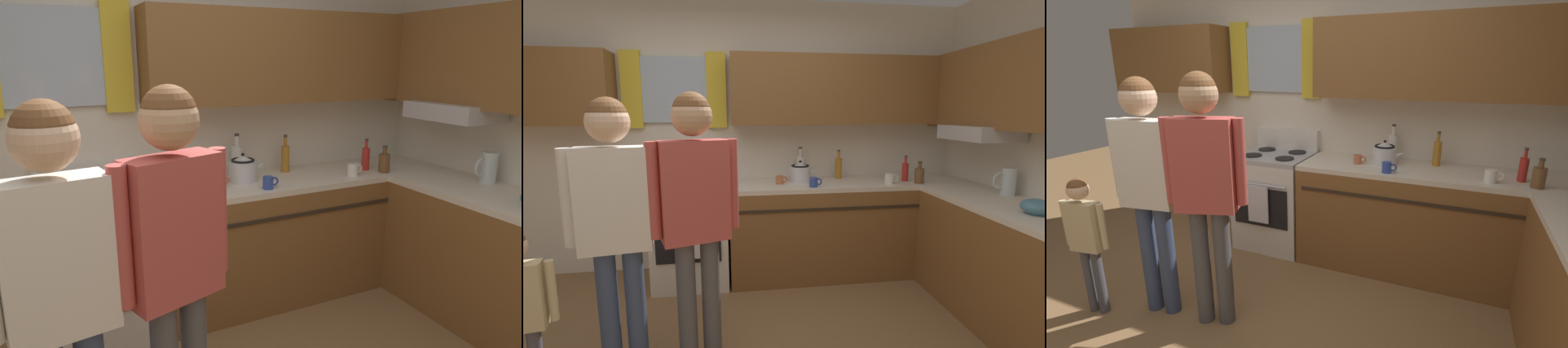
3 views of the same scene
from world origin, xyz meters
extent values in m
cube|color=silver|center=(0.00, 1.90, 1.30)|extent=(4.60, 0.10, 2.60)
cube|color=silver|center=(-0.50, 1.83, 1.76)|extent=(0.59, 0.03, 0.60)
cube|color=yellow|center=(-0.88, 1.82, 1.76)|extent=(0.18, 0.04, 0.70)
cube|color=yellow|center=(-0.11, 1.82, 1.76)|extent=(0.18, 0.04, 0.70)
cube|color=brown|center=(-1.66, 1.69, 1.76)|extent=(1.29, 0.32, 0.64)
cube|color=brown|center=(1.16, 1.69, 1.76)|extent=(2.28, 0.32, 0.64)
cube|color=brown|center=(2.14, 0.95, 1.75)|extent=(0.32, 1.49, 0.67)
cube|color=#B7B7BC|center=(2.08, 1.05, 1.38)|extent=(0.40, 0.60, 0.12)
cube|color=brown|center=(1.14, 1.54, 0.43)|extent=(2.31, 0.62, 0.86)
cube|color=beige|center=(1.14, 1.54, 0.88)|extent=(2.31, 0.62, 0.04)
cube|color=brown|center=(1.99, 0.43, 0.43)|extent=(0.62, 1.60, 0.86)
cube|color=beige|center=(1.99, 0.43, 0.88)|extent=(0.62, 1.60, 0.04)
cube|color=#2D2319|center=(1.14, 1.23, 0.72)|extent=(2.19, 0.01, 0.02)
cube|color=silver|center=(-0.36, 1.54, 0.43)|extent=(0.66, 0.62, 0.86)
cube|color=black|center=(-0.36, 1.23, 0.48)|extent=(0.54, 0.01, 0.36)
cylinder|color=#ADADB2|center=(-0.36, 1.20, 0.70)|extent=(0.54, 0.02, 0.02)
cube|color=#ADADB2|center=(-0.36, 1.54, 0.88)|extent=(0.66, 0.62, 0.04)
cube|color=silver|center=(-0.36, 1.81, 1.00)|extent=(0.66, 0.08, 0.20)
cylinder|color=black|center=(-0.53, 1.40, 0.91)|extent=(0.17, 0.17, 0.01)
cylinder|color=black|center=(-0.20, 1.40, 0.91)|extent=(0.17, 0.17, 0.01)
cylinder|color=black|center=(-0.53, 1.68, 0.91)|extent=(0.17, 0.17, 0.01)
cylinder|color=black|center=(-0.20, 1.68, 0.91)|extent=(0.17, 0.17, 0.01)
cube|color=silver|center=(-0.36, 1.19, 0.52)|extent=(0.20, 0.02, 0.34)
cylinder|color=red|center=(1.65, 1.48, 0.99)|extent=(0.06, 0.06, 0.17)
cylinder|color=red|center=(1.65, 1.48, 1.10)|extent=(0.02, 0.02, 0.06)
cylinder|color=#3F382D|center=(1.65, 1.48, 1.14)|extent=(0.03, 0.03, 0.02)
cylinder|color=#B27223|center=(1.06, 1.70, 1.00)|extent=(0.06, 0.06, 0.20)
cylinder|color=#B27223|center=(1.06, 1.70, 1.14)|extent=(0.02, 0.02, 0.07)
cylinder|color=#3F382D|center=(1.06, 1.70, 1.18)|extent=(0.03, 0.03, 0.02)
cylinder|color=white|center=(0.69, 1.76, 1.01)|extent=(0.08, 0.08, 0.22)
cylinder|color=white|center=(0.69, 1.76, 1.16)|extent=(0.03, 0.03, 0.08)
cylinder|color=#3F382D|center=(0.69, 1.76, 1.21)|extent=(0.03, 0.03, 0.02)
cylinder|color=brown|center=(1.73, 1.35, 0.97)|extent=(0.08, 0.08, 0.14)
cylinder|color=brown|center=(1.73, 1.35, 1.06)|extent=(0.03, 0.03, 0.05)
cylinder|color=#3F382D|center=(1.73, 1.35, 1.10)|extent=(0.04, 0.04, 0.02)
cylinder|color=#2D479E|center=(0.72, 1.32, 0.94)|extent=(0.07, 0.07, 0.08)
torus|color=#2D479E|center=(0.77, 1.32, 0.95)|extent=(0.06, 0.01, 0.06)
cylinder|color=#B76642|center=(0.44, 1.50, 0.94)|extent=(0.07, 0.07, 0.08)
torus|color=#B76642|center=(0.49, 1.50, 0.94)|extent=(0.06, 0.01, 0.06)
cylinder|color=white|center=(1.44, 1.36, 0.95)|extent=(0.08, 0.08, 0.09)
torus|color=white|center=(1.50, 1.36, 0.95)|extent=(0.07, 0.01, 0.07)
cylinder|color=silver|center=(0.65, 1.57, 0.97)|extent=(0.20, 0.20, 0.14)
cone|color=silver|center=(0.65, 1.57, 1.06)|extent=(0.18, 0.18, 0.05)
sphere|color=black|center=(0.65, 1.57, 1.09)|extent=(0.02, 0.02, 0.02)
cone|color=silver|center=(0.78, 1.57, 1.00)|extent=(0.09, 0.04, 0.07)
torus|color=black|center=(0.65, 1.57, 1.05)|extent=(0.17, 0.17, 0.02)
cylinder|color=silver|center=(2.17, 0.78, 1.01)|extent=(0.11, 0.11, 0.22)
torus|color=silver|center=(2.11, 0.78, 1.02)|extent=(0.14, 0.02, 0.14)
cylinder|color=teal|center=(1.96, 0.27, 0.92)|extent=(0.11, 0.11, 0.03)
ellipsoid|color=teal|center=(1.96, 0.27, 0.95)|extent=(0.19, 0.19, 0.10)
cylinder|color=#38476B|center=(-0.55, 0.28, 0.40)|extent=(0.11, 0.11, 0.80)
cylinder|color=#38476B|center=(-0.69, 0.26, 0.40)|extent=(0.11, 0.11, 0.80)
cube|color=white|center=(-0.62, 0.27, 1.09)|extent=(0.39, 0.21, 0.57)
cylinder|color=white|center=(-0.41, 0.31, 1.11)|extent=(0.07, 0.07, 0.52)
cylinder|color=white|center=(-0.84, 0.24, 1.11)|extent=(0.07, 0.07, 0.52)
sphere|color=beige|center=(-0.62, 0.27, 1.50)|extent=(0.22, 0.22, 0.22)
sphere|color=brown|center=(-0.62, 0.27, 1.53)|extent=(0.20, 0.20, 0.20)
cylinder|color=#4C4C51|center=(-0.13, 0.34, 0.41)|extent=(0.11, 0.11, 0.82)
cylinder|color=#4C4C51|center=(-0.27, 0.30, 0.41)|extent=(0.11, 0.11, 0.82)
cube|color=#BF4C47|center=(-0.20, 0.32, 1.11)|extent=(0.41, 0.27, 0.58)
cylinder|color=#BF4C47|center=(0.01, 0.39, 1.13)|extent=(0.07, 0.07, 0.53)
cylinder|color=#BF4C47|center=(-0.41, 0.25, 1.13)|extent=(0.07, 0.07, 0.53)
sphere|color=tan|center=(-0.20, 0.32, 1.53)|extent=(0.23, 0.23, 0.23)
sphere|color=brown|center=(-0.20, 0.32, 1.56)|extent=(0.21, 0.21, 0.21)
cylinder|color=#D1BC8C|center=(-0.89, 0.10, 0.67)|extent=(0.04, 0.04, 0.32)
camera|label=1|loc=(-0.65, -1.36, 1.76)|focal=32.28mm
camera|label=2|loc=(0.01, -1.74, 1.55)|focal=24.94mm
camera|label=3|loc=(1.20, -1.38, 1.68)|focal=24.74mm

